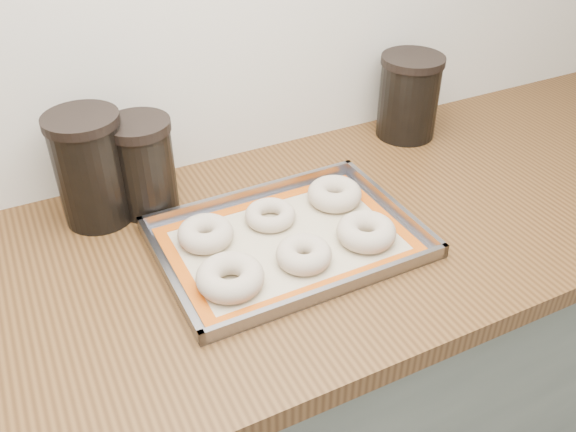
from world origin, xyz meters
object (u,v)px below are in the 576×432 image
bagel_back_mid (270,215)px  canister_right (409,96)px  bagel_back_left (206,234)px  baking_tray (288,240)px  bagel_front_left (230,277)px  canister_left (91,168)px  bagel_front_right (366,232)px  bagel_back_right (335,194)px  canister_mid (143,166)px  bagel_front_mid (304,254)px

bagel_back_mid → canister_right: (0.44, 0.18, 0.08)m
bagel_back_left → bagel_back_mid: bagel_back_left is taller
baking_tray → bagel_front_left: 0.15m
bagel_back_left → bagel_back_mid: bearing=2.3°
baking_tray → canister_left: 0.38m
baking_tray → bagel_front_right: (0.13, -0.06, 0.02)m
bagel_front_right → bagel_back_left: bagel_front_right is taller
bagel_back_right → canister_mid: size_ratio=0.57×
bagel_front_left → bagel_back_mid: 0.19m
bagel_front_mid → bagel_back_mid: bearing=90.1°
bagel_front_mid → bagel_front_right: 0.13m
bagel_front_left → bagel_front_right: bearing=1.2°
bagel_front_left → bagel_back_left: bagel_front_left is taller
baking_tray → bagel_back_right: bagel_back_right is taller
canister_left → baking_tray: bearing=-39.5°
baking_tray → bagel_back_left: size_ratio=4.62×
bagel_front_mid → bagel_back_left: (-0.13, 0.13, 0.00)m
bagel_front_mid → bagel_back_right: size_ratio=0.91×
bagel_front_mid → canister_right: 0.55m
bagel_front_right → bagel_back_mid: bagel_front_right is taller
bagel_front_left → canister_left: 0.34m
bagel_front_left → canister_mid: 0.30m
baking_tray → canister_left: size_ratio=2.17×
baking_tray → canister_mid: 0.31m
baking_tray → bagel_front_mid: 0.07m
baking_tray → canister_right: 0.51m
bagel_back_mid → bagel_back_right: (0.14, 0.00, 0.00)m
canister_right → bagel_back_mid: bearing=-157.2°
bagel_front_left → canister_right: size_ratio=0.59×
bagel_back_mid → canister_left: 0.34m
bagel_front_right → bagel_back_left: size_ratio=1.07×
bagel_front_left → bagel_back_mid: bearing=44.9°
bagel_back_left → bagel_back_right: bagel_back_right is taller
bagel_front_mid → bagel_back_left: 0.18m
bagel_front_left → canister_right: 0.66m
bagel_back_mid → baking_tray: bearing=-87.3°
canister_right → canister_mid: bearing=-177.4°
bagel_front_left → canister_left: size_ratio=0.53×
baking_tray → bagel_back_mid: bearing=92.7°
bagel_back_mid → bagel_front_left: bearing=-135.1°
bagel_back_right → canister_mid: canister_mid is taller
bagel_front_left → bagel_back_left: 0.13m
bagel_back_right → canister_left: (-0.42, 0.16, 0.08)m
canister_left → canister_mid: 0.09m
bagel_back_right → canister_right: canister_right is taller
bagel_front_right → canister_right: bearing=45.5°
baking_tray → bagel_back_left: 0.15m
bagel_front_left → canister_mid: size_ratio=0.60×
bagel_front_left → bagel_back_right: bearing=26.5°
bagel_front_mid → bagel_back_right: bearing=44.4°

